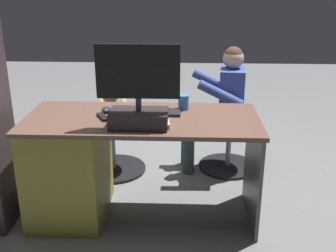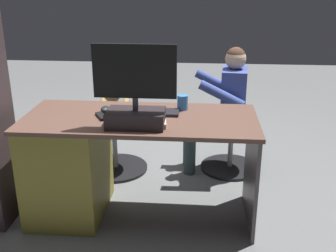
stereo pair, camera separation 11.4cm
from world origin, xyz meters
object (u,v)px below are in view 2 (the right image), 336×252
at_px(visitor_chair, 231,143).
at_px(person, 223,101).
at_px(cup, 183,102).
at_px(keyboard, 148,112).
at_px(tv_remote, 101,116).
at_px(monitor, 135,102).
at_px(office_chair_teddy, 115,145).
at_px(computer_mouse, 105,109).
at_px(teddy_bear, 113,105).
at_px(desk, 83,162).

relative_size(visitor_chair, person, 0.47).
bearing_deg(visitor_chair, cup, 56.78).
height_order(keyboard, tv_remote, keyboard).
bearing_deg(monitor, office_chair_teddy, -69.02).
relative_size(office_chair_teddy, person, 0.52).
height_order(monitor, person, monitor).
xyz_separation_m(monitor, visitor_chair, (-0.68, -0.97, -0.65)).
bearing_deg(keyboard, computer_mouse, -3.99).
bearing_deg(office_chair_teddy, teddy_bear, -90.00).
bearing_deg(monitor, visitor_chair, -125.00).
bearing_deg(cup, computer_mouse, 9.13).
xyz_separation_m(cup, teddy_bear, (0.61, -0.53, -0.20)).
bearing_deg(desk, tv_remote, 169.14).
xyz_separation_m(tv_remote, teddy_bear, (0.08, -0.75, -0.15)).
relative_size(desk, visitor_chair, 3.04).
distance_m(keyboard, computer_mouse, 0.30).
bearing_deg(teddy_bear, keyboard, 120.81).
height_order(tv_remote, teddy_bear, teddy_bear).
xyz_separation_m(keyboard, office_chair_teddy, (0.38, -0.63, -0.52)).
bearing_deg(computer_mouse, teddy_bear, -82.75).
height_order(computer_mouse, office_chair_teddy, computer_mouse).
bearing_deg(teddy_bear, desk, 83.87).
relative_size(computer_mouse, tv_remote, 0.64).
bearing_deg(computer_mouse, person, -140.81).
height_order(desk, visitor_chair, desk).
xyz_separation_m(desk, office_chair_teddy, (-0.08, -0.70, -0.16)).
relative_size(cup, visitor_chair, 0.20).
xyz_separation_m(monitor, tv_remote, (0.25, -0.14, -0.15)).
height_order(keyboard, person, person).
bearing_deg(person, teddy_bear, 4.51).
xyz_separation_m(keyboard, cup, (-0.23, -0.11, 0.04)).
distance_m(desk, person, 1.30).
distance_m(desk, teddy_bear, 0.75).
bearing_deg(desk, computer_mouse, -147.41).
bearing_deg(person, visitor_chair, -174.71).
height_order(monitor, computer_mouse, monitor).
xyz_separation_m(desk, person, (-1.00, -0.79, 0.23)).
relative_size(cup, tv_remote, 0.69).
bearing_deg(computer_mouse, visitor_chair, -143.18).
distance_m(keyboard, cup, 0.26).
bearing_deg(computer_mouse, tv_remote, 90.94).
distance_m(keyboard, person, 0.90).
bearing_deg(cup, teddy_bear, -41.09).
bearing_deg(person, keyboard, 52.58).
relative_size(monitor, computer_mouse, 5.34).
height_order(monitor, teddy_bear, monitor).
relative_size(teddy_bear, visitor_chair, 0.71).
xyz_separation_m(monitor, cup, (-0.28, -0.35, -0.11)).
distance_m(desk, computer_mouse, 0.41).
relative_size(monitor, cup, 4.97).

